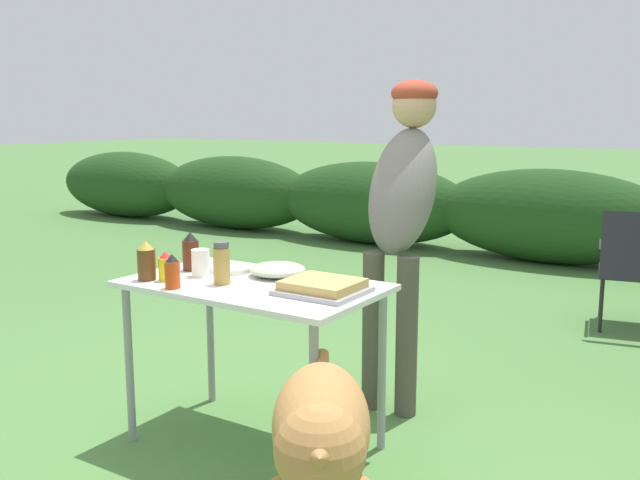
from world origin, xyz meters
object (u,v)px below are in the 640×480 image
at_px(mixing_bowl, 277,269).
at_px(plate_stack, 232,269).
at_px(spice_jar, 222,264).
at_px(beer_bottle, 146,261).
at_px(bbq_sauce_bottle, 191,252).
at_px(food_tray, 323,287).
at_px(hot_sauce_bottle, 172,272).
at_px(mustard_bottle, 166,267).
at_px(camp_chair_green_behind_table, 636,264).
at_px(paper_cup_stack, 201,263).
at_px(standing_person_in_red_jacket, 402,202).
at_px(dog, 321,439).
at_px(folding_table, 253,300).

bearing_deg(mixing_bowl, plate_stack, -172.50).
height_order(spice_jar, beer_bottle, spice_jar).
xyz_separation_m(plate_stack, bbq_sauce_bottle, (-0.17, -0.09, 0.07)).
bearing_deg(food_tray, hot_sauce_bottle, -155.45).
height_order(mustard_bottle, camp_chair_green_behind_table, mustard_bottle).
relative_size(paper_cup_stack, standing_person_in_red_jacket, 0.07).
bearing_deg(dog, spice_jar, -66.07).
bearing_deg(plate_stack, dog, -38.86).
distance_m(mustard_bottle, hot_sauce_bottle, 0.14).
height_order(bbq_sauce_bottle, hot_sauce_bottle, bbq_sauce_bottle).
bearing_deg(mustard_bottle, mixing_bowl, 43.58).
xyz_separation_m(plate_stack, standing_person_in_red_jacket, (0.55, 0.64, 0.28)).
relative_size(mixing_bowl, hot_sauce_bottle, 1.75).
height_order(spice_jar, standing_person_in_red_jacket, standing_person_in_red_jacket).
bearing_deg(dog, mustard_bottle, -56.46).
height_order(bbq_sauce_bottle, beer_bottle, bbq_sauce_bottle).
bearing_deg(plate_stack, food_tray, -12.25).
relative_size(folding_table, mixing_bowl, 4.34).
xyz_separation_m(paper_cup_stack, standing_person_in_red_jacket, (0.60, 0.79, 0.23)).
bearing_deg(folding_table, standing_person_in_red_jacket, 66.93).
height_order(spice_jar, bbq_sauce_bottle, spice_jar).
distance_m(mustard_bottle, dog, 1.27).
bearing_deg(folding_table, dog, -40.94).
relative_size(plate_stack, bbq_sauce_bottle, 1.14).
height_order(hot_sauce_bottle, camp_chair_green_behind_table, hot_sauce_bottle).
bearing_deg(folding_table, plate_stack, 149.53).
bearing_deg(bbq_sauce_bottle, mixing_bowl, 16.26).
height_order(paper_cup_stack, hot_sauce_bottle, hot_sauce_bottle).
relative_size(beer_bottle, standing_person_in_red_jacket, 0.11).
xyz_separation_m(mixing_bowl, spice_jar, (-0.11, -0.25, 0.06)).
bearing_deg(beer_bottle, standing_person_in_red_jacket, 52.47).
relative_size(spice_jar, hot_sauce_bottle, 1.26).
distance_m(paper_cup_stack, spice_jar, 0.19).
distance_m(food_tray, camp_chair_green_behind_table, 2.82).
relative_size(dog, camp_chair_green_behind_table, 1.15).
bearing_deg(beer_bottle, spice_jar, 19.76).
bearing_deg(camp_chair_green_behind_table, bbq_sauce_bottle, -130.99).
xyz_separation_m(spice_jar, beer_bottle, (-0.33, -0.12, -0.01)).
xyz_separation_m(folding_table, hot_sauce_bottle, (-0.22, -0.26, 0.15)).
bearing_deg(bbq_sauce_bottle, dog, -31.52).
bearing_deg(beer_bottle, plate_stack, 59.41).
relative_size(spice_jar, beer_bottle, 1.05).
bearing_deg(mixing_bowl, mustard_bottle, -136.42).
height_order(hot_sauce_bottle, dog, hot_sauce_bottle).
bearing_deg(camp_chair_green_behind_table, spice_jar, -124.84).
xyz_separation_m(plate_stack, beer_bottle, (-0.20, -0.34, 0.07)).
bearing_deg(bbq_sauce_bottle, plate_stack, 27.07).
bearing_deg(mixing_bowl, dog, -47.55).
relative_size(paper_cup_stack, beer_bottle, 0.70).
distance_m(mixing_bowl, bbq_sauce_bottle, 0.43).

